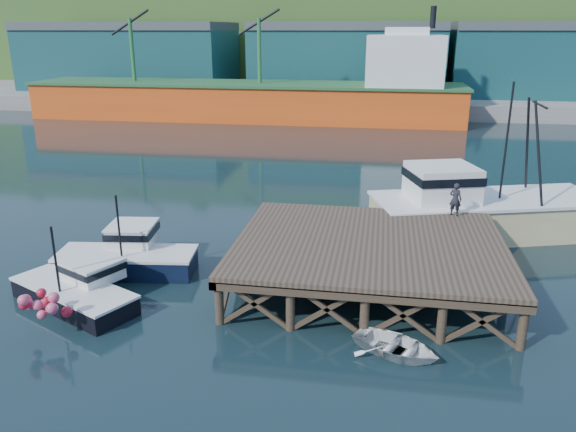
% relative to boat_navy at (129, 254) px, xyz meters
% --- Properties ---
extents(ground, '(300.00, 300.00, 0.00)m').
position_rel_boat_navy_xyz_m(ground, '(6.00, 0.37, -0.82)').
color(ground, black).
rests_on(ground, ground).
extents(wharf, '(12.00, 10.00, 2.62)m').
position_rel_boat_navy_xyz_m(wharf, '(11.50, 0.18, 1.12)').
color(wharf, brown).
rests_on(wharf, ground).
extents(far_quay, '(160.00, 40.00, 2.00)m').
position_rel_boat_navy_xyz_m(far_quay, '(6.00, 70.37, 0.18)').
color(far_quay, gray).
rests_on(far_quay, ground).
extents(warehouse_left, '(32.00, 16.00, 9.00)m').
position_rel_boat_navy_xyz_m(warehouse_left, '(-29.00, 65.37, 5.68)').
color(warehouse_left, '#17484C').
rests_on(warehouse_left, far_quay).
extents(warehouse_mid, '(28.00, 16.00, 9.00)m').
position_rel_boat_navy_xyz_m(warehouse_mid, '(6.00, 65.37, 5.68)').
color(warehouse_mid, '#17484C').
rests_on(warehouse_mid, far_quay).
extents(warehouse_right, '(30.00, 16.00, 9.00)m').
position_rel_boat_navy_xyz_m(warehouse_right, '(36.00, 65.37, 5.68)').
color(warehouse_right, '#17484C').
rests_on(warehouse_right, far_quay).
extents(cargo_ship, '(55.50, 10.00, 13.75)m').
position_rel_boat_navy_xyz_m(cargo_ship, '(-2.46, 48.37, 2.49)').
color(cargo_ship, '#F15316').
rests_on(cargo_ship, ground).
extents(hillside, '(220.00, 50.00, 22.00)m').
position_rel_boat_navy_xyz_m(hillside, '(6.00, 100.37, 10.18)').
color(hillside, '#2D511E').
rests_on(hillside, ground).
extents(boat_navy, '(6.77, 3.95, 4.08)m').
position_rel_boat_navy_xyz_m(boat_navy, '(0.00, 0.00, 0.00)').
color(boat_navy, '#0E1933').
rests_on(boat_navy, ground).
extents(boat_black, '(6.40, 5.35, 3.73)m').
position_rel_boat_navy_xyz_m(boat_black, '(-0.60, -3.64, -0.14)').
color(boat_black, black).
rests_on(boat_black, ground).
extents(trawler, '(13.58, 8.16, 8.57)m').
position_rel_boat_navy_xyz_m(trawler, '(17.62, 8.14, 0.94)').
color(trawler, beige).
rests_on(trawler, ground).
extents(dinghy, '(3.91, 3.49, 0.67)m').
position_rel_boat_navy_xyz_m(dinghy, '(12.70, -5.43, -0.49)').
color(dinghy, white).
rests_on(dinghy, ground).
extents(dockworker, '(0.73, 0.62, 1.70)m').
position_rel_boat_navy_xyz_m(dockworker, '(15.65, 4.77, 2.15)').
color(dockworker, black).
rests_on(dockworker, wharf).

